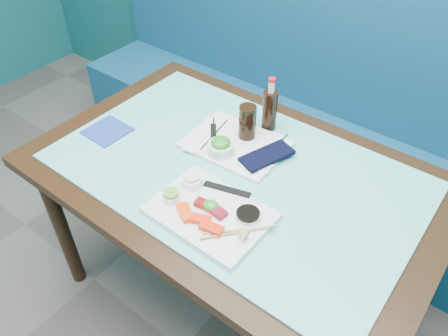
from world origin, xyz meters
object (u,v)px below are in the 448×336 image
Objects in this scene: serving_tray at (236,144)px; cola_bottle_body at (270,110)px; dining_table at (234,188)px; seaweed_bowl at (221,148)px; blue_napkin at (107,131)px; booth_bench at (331,139)px; cola_glass at (247,122)px; sashimi_plate at (210,213)px.

serving_tray is 0.18m from cola_bottle_body.
seaweed_bowl is at bearing 160.04° from dining_table.
blue_napkin is at bearing -166.39° from dining_table.
booth_bench is 1.15m from blue_napkin.
cola_glass is at bearing -95.29° from booth_bench.
sashimi_plate is at bearing -9.19° from blue_napkin.
cola_bottle_body is (-0.04, -0.57, 0.46)m from booth_bench.
cola_bottle_body is at bearing -94.02° from booth_bench.
cola_bottle_body reaches higher than blue_napkin.
booth_bench reaches higher than serving_tray.
sashimi_plate reaches higher than dining_table.
blue_napkin is at bearing -160.20° from seaweed_bowl.
cola_glass reaches higher than dining_table.
booth_bench is 0.82m from cola_glass.
booth_bench reaches higher than blue_napkin.
booth_bench is 0.73m from cola_bottle_body.
cola_bottle_body reaches higher than serving_tray.
booth_bench is 0.91m from seaweed_bowl.
blue_napkin is (-0.51, -0.96, 0.39)m from booth_bench.
blue_napkin is (-0.43, -0.15, -0.03)m from seaweed_bowl.
cola_bottle_body is (-0.04, 0.27, 0.17)m from dining_table.
booth_bench is at bearing 84.71° from cola_glass.
serving_tray reaches higher than blue_napkin.
sashimi_plate is 0.58m from blue_napkin.
booth_bench is 8.46× the size of sashimi_plate.
booth_bench reaches higher than seaweed_bowl.
dining_table is 10.78× the size of cola_glass.
serving_tray is 2.70× the size of cola_glass.
booth_bench is 8.57× the size of serving_tray.
booth_bench reaches higher than dining_table.
seaweed_bowl is (-0.01, -0.07, 0.03)m from serving_tray.
booth_bench is 0.89m from dining_table.
serving_tray is (-0.14, 0.32, -0.00)m from sashimi_plate.
dining_table is 4.00× the size of serving_tray.
blue_napkin is at bearing -147.55° from cola_glass.
sashimi_plate reaches higher than serving_tray.
sashimi_plate is (0.07, -0.22, 0.10)m from dining_table.
blue_napkin is (-0.45, -0.28, -0.08)m from cola_glass.
sashimi_plate is 0.40m from cola_glass.
serving_tray is 0.49m from blue_napkin.
cola_glass is (0.02, 0.13, 0.05)m from seaweed_bowl.
dining_table is (0.00, -0.84, 0.29)m from booth_bench.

